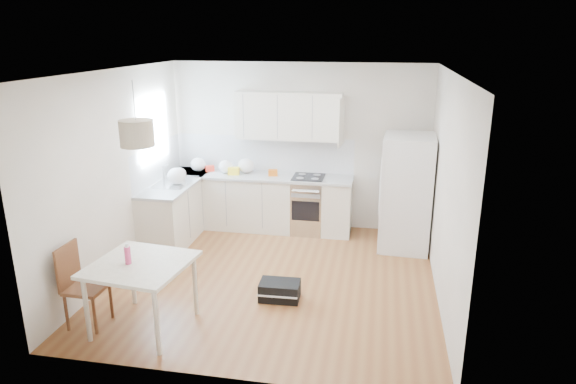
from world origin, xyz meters
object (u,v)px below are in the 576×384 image
object	(u,v)px
refrigerator	(408,192)
dining_chair	(87,286)
dining_table	(141,270)
gym_bag	(280,290)

from	to	relation	value
refrigerator	dining_chair	xyz separation A→B (m)	(-3.53, -2.91, -0.39)
dining_chair	refrigerator	bearing A→B (deg)	40.45
refrigerator	dining_chair	distance (m)	4.59
dining_table	gym_bag	xyz separation A→B (m)	(1.34, 0.89, -0.58)
dining_table	dining_chair	world-z (taller)	dining_chair
refrigerator	gym_bag	xyz separation A→B (m)	(-1.56, -1.96, -0.75)
dining_table	dining_chair	xyz separation A→B (m)	(-0.63, -0.06, -0.22)
refrigerator	dining_table	world-z (taller)	refrigerator
gym_bag	dining_chair	bearing A→B (deg)	-156.28
refrigerator	dining_chair	world-z (taller)	refrigerator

